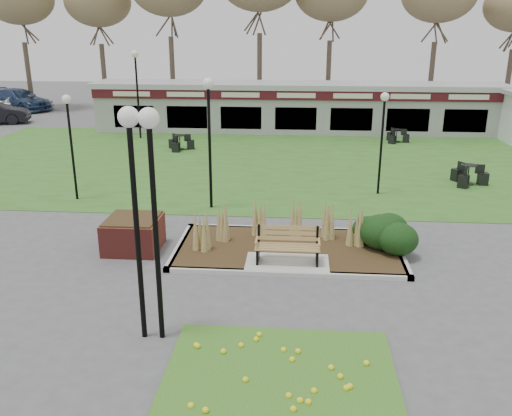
# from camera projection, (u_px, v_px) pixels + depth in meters

# --- Properties ---
(ground) EXTENTS (100.00, 100.00, 0.00)m
(ground) POSITION_uv_depth(u_px,v_px,m) (287.00, 269.00, 14.24)
(ground) COLOR #515154
(ground) RESTS_ON ground
(lawn) EXTENTS (34.00, 16.00, 0.02)m
(lawn) POSITION_uv_depth(u_px,v_px,m) (294.00, 162.00, 25.58)
(lawn) COLOR #365F1E
(lawn) RESTS_ON ground
(flower_bed) EXTENTS (4.20, 3.00, 0.16)m
(flower_bed) POSITION_uv_depth(u_px,v_px,m) (280.00, 372.00, 9.87)
(flower_bed) COLOR #26641C
(flower_bed) RESTS_ON ground
(planting_bed) EXTENTS (6.75, 3.40, 1.27)m
(planting_bed) POSITION_uv_depth(u_px,v_px,m) (334.00, 239.00, 15.31)
(planting_bed) COLOR #352B15
(planting_bed) RESTS_ON ground
(park_bench) EXTENTS (1.70, 0.66, 0.93)m
(park_bench) POSITION_uv_depth(u_px,v_px,m) (288.00, 245.00, 14.29)
(park_bench) COLOR #9F8548
(park_bench) RESTS_ON ground
(brick_planter) EXTENTS (1.50, 1.50, 0.95)m
(brick_planter) POSITION_uv_depth(u_px,v_px,m) (133.00, 234.00, 15.37)
(brick_planter) COLOR maroon
(brick_planter) RESTS_ON ground
(food_pavilion) EXTENTS (24.60, 3.40, 2.90)m
(food_pavilion) POSITION_uv_depth(u_px,v_px,m) (296.00, 107.00, 32.65)
(food_pavilion) COLOR #9A9B9D
(food_pavilion) RESTS_ON ground
(lamp_post_near_left) EXTENTS (0.39, 0.39, 4.69)m
(lamp_post_near_left) POSITION_uv_depth(u_px,v_px,m) (152.00, 176.00, 10.04)
(lamp_post_near_left) COLOR black
(lamp_post_near_left) RESTS_ON ground
(lamp_post_near_right) EXTENTS (0.39, 0.39, 4.71)m
(lamp_post_near_right) POSITION_uv_depth(u_px,v_px,m) (133.00, 175.00, 10.06)
(lamp_post_near_right) COLOR black
(lamp_post_near_right) RESTS_ON ground
(lamp_post_mid_left) EXTENTS (0.32, 0.32, 3.82)m
(lamp_post_mid_left) POSITION_uv_depth(u_px,v_px,m) (69.00, 124.00, 19.13)
(lamp_post_mid_left) COLOR black
(lamp_post_mid_left) RESTS_ON ground
(lamp_post_mid_right) EXTENTS (0.37, 0.37, 4.48)m
(lamp_post_mid_right) POSITION_uv_depth(u_px,v_px,m) (209.00, 115.00, 18.05)
(lamp_post_mid_right) COLOR black
(lamp_post_mid_right) RESTS_ON ground
(lamp_post_far_right) EXTENTS (0.32, 0.32, 3.82)m
(lamp_post_far_right) POSITION_uv_depth(u_px,v_px,m) (383.00, 121.00, 19.78)
(lamp_post_far_right) COLOR black
(lamp_post_far_right) RESTS_ON ground
(lamp_post_far_left) EXTENTS (0.40, 0.40, 4.86)m
(lamp_post_far_left) POSITION_uv_depth(u_px,v_px,m) (136.00, 75.00, 29.86)
(lamp_post_far_left) COLOR black
(lamp_post_far_left) RESTS_ON ground
(bistro_set_b) EXTENTS (1.41, 1.33, 0.76)m
(bistro_set_b) POSITION_uv_depth(u_px,v_px,m) (180.00, 145.00, 27.96)
(bistro_set_b) COLOR black
(bistro_set_b) RESTS_ON ground
(bistro_set_c) EXTENTS (1.34, 1.52, 0.81)m
(bistro_set_c) POSITION_uv_depth(u_px,v_px,m) (468.00, 178.00, 21.77)
(bistro_set_c) COLOR black
(bistro_set_c) RESTS_ON ground
(bistro_set_d) EXTENTS (1.20, 1.34, 0.71)m
(bistro_set_d) POSITION_uv_depth(u_px,v_px,m) (396.00, 138.00, 29.81)
(bistro_set_d) COLOR black
(bistro_set_d) RESTS_ON ground
(car_silver) EXTENTS (4.27, 3.12, 1.35)m
(car_silver) POSITION_uv_depth(u_px,v_px,m) (26.00, 102.00, 41.12)
(car_silver) COLOR #ACACB1
(car_silver) RESTS_ON ground
(car_blue) EXTENTS (6.00, 4.40, 1.62)m
(car_blue) POSITION_uv_depth(u_px,v_px,m) (19.00, 100.00, 41.12)
(car_blue) COLOR navy
(car_blue) RESTS_ON ground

